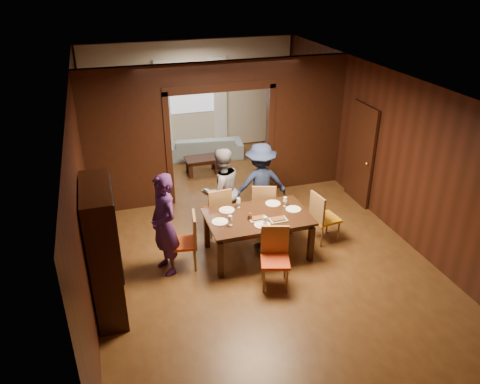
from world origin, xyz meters
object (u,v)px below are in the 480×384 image
object	(u,v)px
person_navy	(260,184)
chair_near	(275,259)
chair_far_l	(217,209)
chair_far_r	(263,205)
person_purple	(164,225)
chair_right	(326,217)
sofa	(204,147)
coffee_table	(202,165)
hutch	(104,251)
person_grey	(221,190)
dining_table	(258,235)
chair_left	(183,241)

from	to	relation	value
person_navy	chair_near	size ratio (longest dim) A/B	1.67
chair_far_l	chair_far_r	xyz separation A→B (m)	(0.89, -0.08, 0.00)
person_purple	person_navy	world-z (taller)	person_purple
person_purple	chair_near	bearing A→B (deg)	41.59
chair_right	chair_far_r	bearing A→B (deg)	42.82
person_navy	sofa	distance (m)	3.63
person_purple	chair_near	xyz separation A→B (m)	(1.56, -0.91, -0.38)
person_purple	chair_right	size ratio (longest dim) A/B	1.79
sofa	chair_near	size ratio (longest dim) A/B	2.03
coffee_table	hutch	size ratio (longest dim) A/B	0.40
person_purple	sofa	bearing A→B (deg)	141.42
person_purple	coffee_table	bearing A→B (deg)	140.33
person_grey	sofa	xyz separation A→B (m)	(0.52, 3.65, -0.54)
person_grey	chair_near	distance (m)	1.98
person_navy	chair_right	bearing A→B (deg)	135.26
dining_table	chair_far_r	bearing A→B (deg)	64.39
sofa	chair_far_l	world-z (taller)	chair_far_l
person_purple	chair_right	xyz separation A→B (m)	(2.91, 0.07, -0.38)
person_purple	chair_left	bearing A→B (deg)	76.54
chair_right	chair_far_l	size ratio (longest dim) A/B	1.00
chair_far_r	person_grey	bearing A→B (deg)	5.16
person_purple	chair_left	distance (m)	0.48
dining_table	chair_near	size ratio (longest dim) A/B	1.81
person_purple	coffee_table	world-z (taller)	person_purple
sofa	chair_left	size ratio (longest dim) A/B	2.03
person_grey	person_navy	bearing A→B (deg)	171.04
person_navy	chair_near	bearing A→B (deg)	80.84
hutch	chair_right	bearing A→B (deg)	11.11
chair_right	chair_far_r	distance (m)	1.20
chair_left	person_grey	bearing A→B (deg)	145.34
chair_left	chair_far_l	distance (m)	1.21
chair_far_l	sofa	bearing A→B (deg)	-103.79
chair_near	person_navy	bearing A→B (deg)	94.39
dining_table	person_navy	bearing A→B (deg)	68.51
person_grey	dining_table	bearing A→B (deg)	96.27
sofa	chair_right	world-z (taller)	chair_right
sofa	chair_right	bearing A→B (deg)	112.32
person_navy	chair_far_l	distance (m)	0.98
chair_left	chair_far_r	distance (m)	1.88
person_purple	dining_table	world-z (taller)	person_purple
person_grey	chair_near	xyz separation A→B (m)	(0.34, -1.92, -0.34)
chair_right	dining_table	bearing A→B (deg)	85.05
chair_left	chair_far_l	bearing A→B (deg)	146.52
person_grey	chair_right	xyz separation A→B (m)	(1.69, -0.94, -0.34)
dining_table	chair_right	xyz separation A→B (m)	(1.32, 0.06, 0.10)
sofa	coffee_table	bearing A→B (deg)	81.73
sofa	chair_left	bearing A→B (deg)	80.62
chair_left	chair_far_r	bearing A→B (deg)	124.29
dining_table	chair_far_r	size ratio (longest dim) A/B	1.81
chair_near	hutch	distance (m)	2.57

